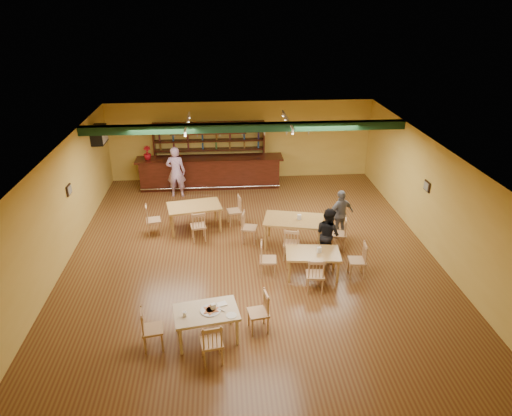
{
  "coord_description": "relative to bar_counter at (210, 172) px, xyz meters",
  "views": [
    {
      "loc": [
        -0.74,
        -10.95,
        6.55
      ],
      "look_at": [
        0.16,
        0.6,
        1.15
      ],
      "focal_mm": 32.07,
      "sensor_mm": 36.0,
      "label": 1
    }
  ],
  "objects": [
    {
      "name": "floor",
      "position": [
        1.2,
        -5.15,
        -0.56
      ],
      "size": [
        12.0,
        12.0,
        0.0
      ],
      "primitive_type": "plane",
      "color": "brown",
      "rests_on": "ground"
    },
    {
      "name": "ceiling_beam",
      "position": [
        1.2,
        -2.35,
        2.31
      ],
      "size": [
        10.0,
        0.3,
        0.25
      ],
      "primitive_type": "cube",
      "color": "black",
      "rests_on": "ceiling"
    },
    {
      "name": "track_rail_left",
      "position": [
        -0.6,
        -1.75,
        2.38
      ],
      "size": [
        0.05,
        2.5,
        0.05
      ],
      "primitive_type": "cube",
      "color": "silver",
      "rests_on": "ceiling"
    },
    {
      "name": "track_rail_right",
      "position": [
        2.6,
        -1.75,
        2.38
      ],
      "size": [
        0.05,
        2.5,
        0.05
      ],
      "primitive_type": "cube",
      "color": "silver",
      "rests_on": "ceiling"
    },
    {
      "name": "ac_unit",
      "position": [
        -3.6,
        -0.95,
        1.79
      ],
      "size": [
        0.34,
        0.7,
        0.48
      ],
      "primitive_type": "cube",
      "color": "silver",
      "rests_on": "wall_left"
    },
    {
      "name": "picture_left",
      "position": [
        -3.77,
        -4.15,
        1.14
      ],
      "size": [
        0.04,
        0.34,
        0.28
      ],
      "primitive_type": "cube",
      "color": "black",
      "rests_on": "wall_left"
    },
    {
      "name": "picture_right",
      "position": [
        6.17,
        -4.65,
        1.14
      ],
      "size": [
        0.04,
        0.34,
        0.28
      ],
      "primitive_type": "cube",
      "color": "black",
      "rests_on": "wall_right"
    },
    {
      "name": "bar_counter",
      "position": [
        0.0,
        0.0,
        0.0
      ],
      "size": [
        5.39,
        0.85,
        1.13
      ],
      "primitive_type": "cube",
      "color": "black",
      "rests_on": "ground"
    },
    {
      "name": "back_bar_hutch",
      "position": [
        0.0,
        0.63,
        0.57
      ],
      "size": [
        4.17,
        0.4,
        2.28
      ],
      "primitive_type": "cube",
      "color": "black",
      "rests_on": "ground"
    },
    {
      "name": "poinsettia",
      "position": [
        -2.24,
        0.0,
        0.81
      ],
      "size": [
        0.35,
        0.35,
        0.49
      ],
      "primitive_type": "imported",
      "rotation": [
        0.0,
        0.0,
        0.35
      ],
      "color": "red",
      "rests_on": "bar_counter"
    },
    {
      "name": "dining_table_a",
      "position": [
        -0.43,
        -3.45,
        -0.17
      ],
      "size": [
        1.73,
        1.22,
        0.79
      ],
      "primitive_type": "cube",
      "rotation": [
        0.0,
        0.0,
        0.18
      ],
      "color": "#A07338",
      "rests_on": "ground"
    },
    {
      "name": "dining_table_b",
      "position": [
        2.42,
        -4.68,
        -0.15
      ],
      "size": [
        1.83,
        1.34,
        0.83
      ],
      "primitive_type": "cube",
      "rotation": [
        0.0,
        0.0,
        -0.22
      ],
      "color": "#A07338",
      "rests_on": "ground"
    },
    {
      "name": "dining_table_d",
      "position": [
        2.66,
        -6.3,
        -0.23
      ],
      "size": [
        1.43,
        0.94,
        0.68
      ],
      "primitive_type": "cube",
      "rotation": [
        0.0,
        0.0,
        -0.1
      ],
      "color": "#A07338",
      "rests_on": "ground"
    },
    {
      "name": "near_table",
      "position": [
        0.03,
        -8.48,
        -0.22
      ],
      "size": [
        1.42,
        1.04,
        0.7
      ],
      "primitive_type": "cube",
      "rotation": [
        0.0,
        0.0,
        0.16
      ],
      "color": "beige",
      "rests_on": "ground"
    },
    {
      "name": "pizza_tray",
      "position": [
        0.12,
        -8.48,
        0.14
      ],
      "size": [
        0.41,
        0.41,
        0.01
      ],
      "primitive_type": "cylinder",
      "rotation": [
        0.0,
        0.0,
        0.03
      ],
      "color": "silver",
      "rests_on": "near_table"
    },
    {
      "name": "parmesan_shaker",
      "position": [
        -0.39,
        -8.62,
        0.19
      ],
      "size": [
        0.09,
        0.09,
        0.11
      ],
      "primitive_type": "cylinder",
      "rotation": [
        0.0,
        0.0,
        0.16
      ],
      "color": "#EAE5C6",
      "rests_on": "near_table"
    },
    {
      "name": "napkin_stack",
      "position": [
        0.35,
        -8.3,
        0.15
      ],
      "size": [
        0.24,
        0.21,
        0.03
      ],
      "primitive_type": "cube",
      "rotation": [
        0.0,
        0.0,
        0.36
      ],
      "color": "white",
      "rests_on": "near_table"
    },
    {
      "name": "pizza_server",
      "position": [
        0.26,
        -8.43,
        0.15
      ],
      "size": [
        0.31,
        0.27,
        0.0
      ],
      "primitive_type": "cube",
      "rotation": [
        0.0,
        0.0,
        -0.66
      ],
      "color": "silver",
      "rests_on": "pizza_tray"
    },
    {
      "name": "side_plate",
      "position": [
        0.54,
        -8.67,
        0.14
      ],
      "size": [
        0.25,
        0.25,
        0.01
      ],
      "primitive_type": "cylinder",
      "rotation": [
        0.0,
        0.0,
        0.16
      ],
      "color": "white",
      "rests_on": "near_table"
    },
    {
      "name": "patron_bar",
      "position": [
        -1.18,
        -0.83,
        0.35
      ],
      "size": [
        0.69,
        0.47,
        1.83
      ],
      "primitive_type": "imported",
      "rotation": [
        0.0,
        0.0,
        3.1
      ],
      "color": "#9D54B6",
      "rests_on": "ground"
    },
    {
      "name": "patron_right_a",
      "position": [
        3.22,
        -5.48,
        0.18
      ],
      "size": [
        0.86,
        0.91,
        1.49
      ],
      "primitive_type": "imported",
      "rotation": [
        0.0,
        0.0,
        2.12
      ],
      "color": "black",
      "rests_on": "ground"
    },
    {
      "name": "patron_right_b",
      "position": [
        3.86,
        -4.3,
        0.18
      ],
      "size": [
        0.95,
        0.69,
        1.49
      ],
      "primitive_type": "imported",
      "rotation": [
        0.0,
        0.0,
        3.57
      ],
      "color": "gray",
      "rests_on": "ground"
    }
  ]
}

